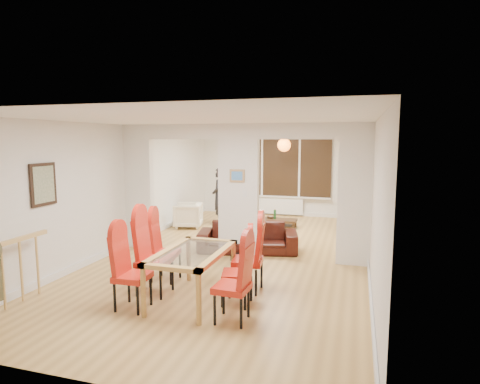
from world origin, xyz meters
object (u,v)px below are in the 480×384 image
at_px(dining_chair_lc, 165,248).
at_px(television, 346,218).
at_px(armchair, 188,215).
at_px(person, 219,196).
at_px(bowl, 271,217).
at_px(coffee_table, 279,223).
at_px(dining_table, 193,275).
at_px(dining_chair_rc, 248,256).
at_px(sofa, 248,237).
at_px(bottle, 275,214).
at_px(dining_chair_la, 132,271).
at_px(dining_chair_ra, 232,281).
at_px(dining_chair_lb, 154,255).
at_px(dining_chair_rb, 237,269).

distance_m(dining_chair_lc, television, 5.51).
height_order(armchair, person, person).
bearing_deg(bowl, coffee_table, -16.10).
relative_size(dining_table, dining_chair_rc, 1.41).
distance_m(dining_chair_rc, bowl, 4.68).
distance_m(dining_chair_lc, coffee_table, 4.63).
distance_m(sofa, person, 2.76).
distance_m(bottle, bowl, 0.17).
bearing_deg(coffee_table, television, 9.35).
distance_m(dining_chair_la, coffee_table, 5.73).
xyz_separation_m(dining_chair_rc, bowl, (-0.63, 4.63, -0.31)).
bearing_deg(coffee_table, dining_chair_ra, -85.09).
bearing_deg(dining_chair_lb, dining_table, -10.91).
height_order(dining_chair_lb, television, dining_chair_lb).
bearing_deg(sofa, bowl, 78.91).
height_order(person, bottle, person).
xyz_separation_m(dining_chair_ra, sofa, (-0.66, 3.17, -0.23)).
bearing_deg(bottle, armchair, -161.94).
distance_m(person, bottle, 1.57).
height_order(person, television, person).
bearing_deg(dining_chair_lb, dining_chair_rc, 15.19).
bearing_deg(bottle, dining_chair_rb, -84.42).
relative_size(dining_chair_la, bowl, 5.16).
distance_m(dining_chair_la, bowl, 5.75).
bearing_deg(armchair, dining_chair_lb, 3.02).
bearing_deg(bowl, dining_chair_rb, -83.10).
bearing_deg(dining_table, dining_chair_rb, 2.18).
height_order(dining_chair_la, coffee_table, dining_chair_la).
xyz_separation_m(television, bottle, (-1.82, -0.27, 0.06)).
height_order(dining_chair_rb, television, dining_chair_rb).
xyz_separation_m(dining_chair_ra, dining_chair_rb, (-0.09, 0.53, -0.02)).
relative_size(dining_chair_la, dining_chair_rb, 1.05).
distance_m(armchair, coffee_table, 2.40).
bearing_deg(sofa, dining_table, -104.23).
xyz_separation_m(dining_chair_ra, bowl, (-0.72, 5.69, -0.29)).
bearing_deg(dining_chair_rc, dining_chair_la, -147.53).
relative_size(dining_table, coffee_table, 1.66).
distance_m(sofa, coffee_table, 2.46).
bearing_deg(television, dining_chair_la, 177.11).
relative_size(dining_chair_ra, dining_chair_rc, 0.96).
relative_size(dining_chair_rb, bowl, 4.90).
distance_m(dining_chair_rc, sofa, 2.20).
distance_m(dining_chair_la, dining_chair_lb, 0.57).
height_order(dining_chair_la, armchair, dining_chair_la).
bearing_deg(dining_chair_lb, bowl, 76.51).
height_order(sofa, bowl, sofa).
xyz_separation_m(dining_chair_la, dining_chair_rb, (1.32, 0.54, -0.03)).
bearing_deg(dining_chair_ra, person, 114.01).
bearing_deg(sofa, person, 109.47).
height_order(dining_chair_rb, coffee_table, dining_chair_rb).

